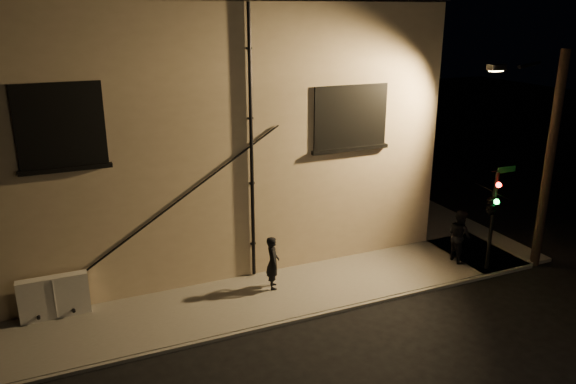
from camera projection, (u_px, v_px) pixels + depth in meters
name	position (u px, v px, depth m)	size (l,w,h in m)	color
ground	(348.00, 309.00, 16.22)	(90.00, 90.00, 0.00)	black
sidewalk	(318.00, 245.00, 20.49)	(21.00, 16.00, 0.12)	#66625C
building	(168.00, 114.00, 21.56)	(16.20, 12.23, 8.80)	#C7B08F
utility_cabinet	(54.00, 297.00, 15.42)	(1.84, 0.31, 1.21)	silver
pedestrian_a	(273.00, 263.00, 16.98)	(0.61, 0.40, 1.67)	black
pedestrian_b	(459.00, 236.00, 18.83)	(0.88, 0.68, 1.80)	black
traffic_signal	(492.00, 204.00, 17.61)	(1.27, 2.02, 3.43)	black
streetlamp_pole	(546.00, 156.00, 17.90)	(2.02, 1.39, 7.13)	black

